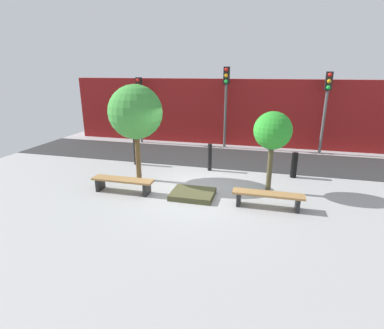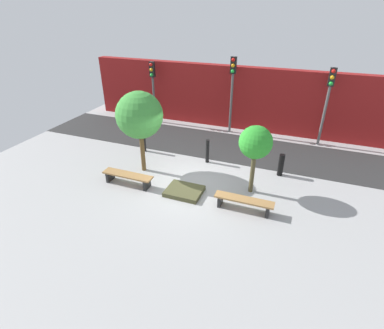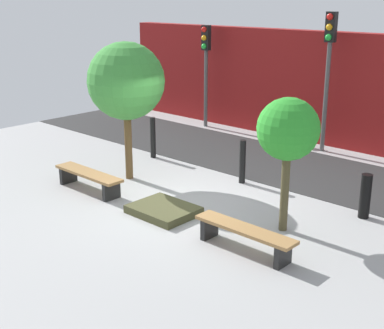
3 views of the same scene
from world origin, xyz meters
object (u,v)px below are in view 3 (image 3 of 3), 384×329
Objects in this scene: planter_bed at (164,210)px; bollard_center at (365,196)px; tree_behind_right_bench at (288,131)px; tree_behind_left_bench at (126,82)px; bollard_far_left at (153,138)px; traffic_light_mid_west at (329,57)px; bench_left at (89,177)px; bench_right at (244,234)px; bollard_left at (242,162)px; traffic_light_west at (206,57)px.

bollard_center reaches higher than planter_bed.
tree_behind_left_bench is at bearing 180.00° from tree_behind_right_bench.
traffic_light_mid_west is at bearing 50.46° from bollard_far_left.
bench_left is 2.19m from planter_bed.
bollard_left is (-2.16, 2.74, 0.19)m from bench_right.
tree_behind_right_bench reaches higher than planter_bed.
bollard_far_left is (-0.84, 1.56, -1.75)m from tree_behind_left_bench.
bench_left is 0.78× the size of tree_behind_right_bench.
bench_left is 3.49m from bollard_left.
tree_behind_left_bench is at bearing -67.19° from traffic_light_west.
bollard_left is at bearing 128.27° from bench_right.
tree_behind_left_bench is at bearing 155.69° from planter_bed.
bench_left is at bearing -71.07° from traffic_light_west.
bench_right is 1.53× the size of planter_bed.
bollard_far_left is (-5.16, 1.56, -1.35)m from tree_behind_right_bench.
bench_right is 1.88× the size of bollard_left.
bollard_left is 0.27× the size of traffic_light_mid_west.
bollard_center reaches higher than bench_left.
tree_behind_right_bench is 2.28× the size of bollard_far_left.
traffic_light_west is (-2.18, 6.37, 1.95)m from bench_left.
traffic_light_mid_west is at bearing 108.71° from bench_right.
traffic_light_mid_west is (3.00, 3.63, 2.04)m from bollard_far_left.
tree_behind_right_bench reaches higher than bollard_center.
traffic_light_mid_west is (0.00, 3.63, 2.08)m from bollard_left.
bollard_far_left reaches higher than bench_right.
traffic_light_west is (-1.35, 3.63, 1.72)m from bollard_far_left.
traffic_light_west reaches higher than bench_right.
bench_left is 0.51× the size of traffic_light_mid_west.
bollard_center is at bearing 72.97° from bench_right.
planter_bed is at bearing -40.23° from bollard_far_left.
tree_behind_right_bench is (4.33, 1.18, 1.57)m from bench_left.
traffic_light_mid_west is at bearing 67.38° from tree_behind_left_bench.
planter_bed is 7.86m from traffic_light_west.
traffic_light_west is (-2.18, 5.19, -0.03)m from tree_behind_left_bench.
bench_left is at bearing -152.06° from bollard_center.
bollard_far_left is at bearing 107.03° from bench_left.
tree_behind_left_bench reaches higher than tree_behind_right_bench.
bollard_far_left is 1.23× the size of bollard_center.
planter_bed is at bearing -24.31° from tree_behind_left_bench.
bollard_far_left is (-0.84, 2.74, 0.22)m from bench_left.
traffic_light_mid_west reaches higher than bollard_far_left.
bollard_center is at bearing 0.00° from bollard_far_left.
bench_right is 1.97m from tree_behind_right_bench.
bench_left is 2.18× the size of bollard_center.
planter_bed is 3.95m from bollard_far_left.
bollard_far_left reaches higher than planter_bed.
bollard_left reaches higher than bench_right.
bollard_left is at bearing 180.00° from bollard_center.
traffic_light_mid_west reaches higher than planter_bed.
tree_behind_right_bench is (2.16, 0.98, 1.81)m from planter_bed.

